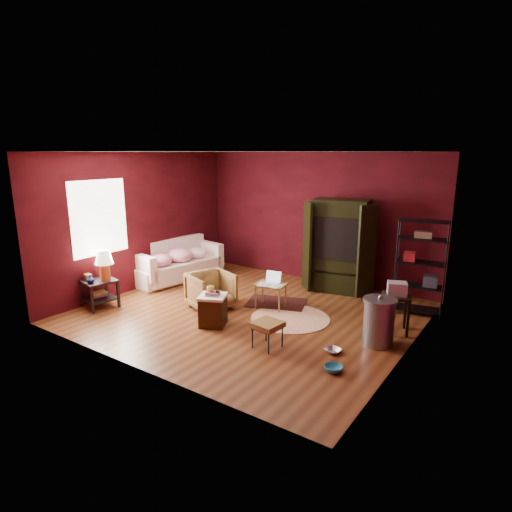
{
  "coord_description": "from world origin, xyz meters",
  "views": [
    {
      "loc": [
        4.16,
        -5.87,
        2.8
      ],
      "look_at": [
        0.0,
        0.2,
        1.0
      ],
      "focal_mm": 30.0,
      "sensor_mm": 36.0,
      "label": 1
    }
  ],
  "objects_px": {
    "side_table": "(102,273)",
    "tv_armoire": "(339,244)",
    "sofa": "(177,262)",
    "wire_shelving": "(421,263)",
    "laptop_desk": "(271,286)",
    "armchair": "(211,289)",
    "hamper": "(213,310)"
  },
  "relations": [
    {
      "from": "armchair",
      "to": "laptop_desk",
      "type": "bearing_deg",
      "value": -34.23
    },
    {
      "from": "armchair",
      "to": "hamper",
      "type": "height_order",
      "value": "armchair"
    },
    {
      "from": "armchair",
      "to": "wire_shelving",
      "type": "bearing_deg",
      "value": -39.61
    },
    {
      "from": "armchair",
      "to": "tv_armoire",
      "type": "bearing_deg",
      "value": -13.51
    },
    {
      "from": "laptop_desk",
      "to": "tv_armoire",
      "type": "distance_m",
      "value": 1.81
    },
    {
      "from": "tv_armoire",
      "to": "wire_shelving",
      "type": "xyz_separation_m",
      "value": [
        1.7,
        -0.38,
        -0.06
      ]
    },
    {
      "from": "side_table",
      "to": "laptop_desk",
      "type": "bearing_deg",
      "value": 33.57
    },
    {
      "from": "armchair",
      "to": "side_table",
      "type": "bearing_deg",
      "value": 142.34
    },
    {
      "from": "laptop_desk",
      "to": "wire_shelving",
      "type": "bearing_deg",
      "value": 19.56
    },
    {
      "from": "hamper",
      "to": "tv_armoire",
      "type": "bearing_deg",
      "value": 71.5
    },
    {
      "from": "armchair",
      "to": "wire_shelving",
      "type": "distance_m",
      "value": 3.73
    },
    {
      "from": "armchair",
      "to": "hamper",
      "type": "distance_m",
      "value": 0.8
    },
    {
      "from": "armchair",
      "to": "laptop_desk",
      "type": "relative_size",
      "value": 1.11
    },
    {
      "from": "sofa",
      "to": "tv_armoire",
      "type": "bearing_deg",
      "value": -58.82
    },
    {
      "from": "tv_armoire",
      "to": "laptop_desk",
      "type": "bearing_deg",
      "value": -120.64
    },
    {
      "from": "side_table",
      "to": "laptop_desk",
      "type": "distance_m",
      "value": 3.09
    },
    {
      "from": "sofa",
      "to": "wire_shelving",
      "type": "height_order",
      "value": "wire_shelving"
    },
    {
      "from": "side_table",
      "to": "wire_shelving",
      "type": "relative_size",
      "value": 0.64
    },
    {
      "from": "sofa",
      "to": "tv_armoire",
      "type": "relative_size",
      "value": 1.08
    },
    {
      "from": "side_table",
      "to": "hamper",
      "type": "distance_m",
      "value": 2.31
    },
    {
      "from": "laptop_desk",
      "to": "tv_armoire",
      "type": "relative_size",
      "value": 0.35
    },
    {
      "from": "sofa",
      "to": "wire_shelving",
      "type": "xyz_separation_m",
      "value": [
        4.98,
        0.91,
        0.52
      ]
    },
    {
      "from": "hamper",
      "to": "tv_armoire",
      "type": "height_order",
      "value": "tv_armoire"
    },
    {
      "from": "side_table",
      "to": "wire_shelving",
      "type": "distance_m",
      "value": 5.69
    },
    {
      "from": "laptop_desk",
      "to": "wire_shelving",
      "type": "height_order",
      "value": "wire_shelving"
    },
    {
      "from": "hamper",
      "to": "sofa",
      "type": "bearing_deg",
      "value": 146.55
    },
    {
      "from": "side_table",
      "to": "tv_armoire",
      "type": "xyz_separation_m",
      "value": [
        3.17,
        3.31,
        0.33
      ]
    },
    {
      "from": "hamper",
      "to": "wire_shelving",
      "type": "relative_size",
      "value": 0.36
    },
    {
      "from": "tv_armoire",
      "to": "side_table",
      "type": "bearing_deg",
      "value": -143.91
    },
    {
      "from": "sofa",
      "to": "armchair",
      "type": "bearing_deg",
      "value": -108.31
    },
    {
      "from": "sofa",
      "to": "armchair",
      "type": "height_order",
      "value": "sofa"
    },
    {
      "from": "side_table",
      "to": "sofa",
      "type": "bearing_deg",
      "value": 93.17
    }
  ]
}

